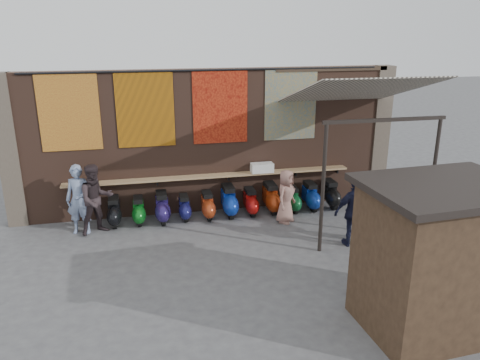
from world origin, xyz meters
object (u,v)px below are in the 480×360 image
(diner_right, at_px, (96,199))
(shopper_grey, at_px, (426,214))
(scooter_stool_7, at_px, (271,198))
(market_stall, at_px, (437,261))
(scooter_stool_10, at_px, (330,194))
(scooter_stool_6, at_px, (250,202))
(diner_left, at_px, (79,200))
(shopper_tan, at_px, (286,196))
(shopper_navy, at_px, (355,212))
(shelf_box, at_px, (262,168))
(scooter_stool_9, at_px, (311,196))
(scooter_stool_4, at_px, (208,205))
(scooter_stool_8, at_px, (293,199))
(scooter_stool_2, at_px, (162,208))
(scooter_stool_0, at_px, (114,212))
(scooter_stool_5, at_px, (229,201))
(scooter_stool_3, at_px, (184,208))
(scooter_stool_1, at_px, (139,211))

(diner_right, bearing_deg, shopper_grey, -42.53)
(scooter_stool_7, xyz_separation_m, market_stall, (1.24, -5.80, 0.85))
(scooter_stool_10, height_order, market_stall, market_stall)
(scooter_stool_6, relative_size, scooter_stool_10, 0.92)
(diner_left, bearing_deg, shopper_tan, 5.98)
(diner_left, relative_size, shopper_navy, 1.04)
(shelf_box, height_order, shopper_navy, shopper_navy)
(scooter_stool_9, xyz_separation_m, diner_left, (-6.33, -0.29, 0.51))
(diner_left, distance_m, shopper_tan, 5.36)
(scooter_stool_4, relative_size, scooter_stool_6, 1.00)
(scooter_stool_4, xyz_separation_m, scooter_stool_8, (2.46, -0.02, -0.01))
(shelf_box, distance_m, scooter_stool_2, 3.01)
(shopper_navy, bearing_deg, scooter_stool_0, -24.15)
(scooter_stool_4, relative_size, scooter_stool_9, 0.93)
(scooter_stool_7, distance_m, scooter_stool_8, 0.63)
(scooter_stool_8, bearing_deg, shelf_box, 157.96)
(scooter_stool_5, distance_m, scooter_stool_7, 1.22)
(scooter_stool_5, height_order, scooter_stool_7, scooter_stool_5)
(scooter_stool_4, relative_size, shopper_grey, 0.44)
(scooter_stool_9, height_order, market_stall, market_stall)
(shelf_box, bearing_deg, scooter_stool_4, -168.92)
(scooter_stool_6, distance_m, diner_left, 4.58)
(scooter_stool_6, bearing_deg, diner_left, -176.24)
(scooter_stool_3, relative_size, scooter_stool_5, 0.79)
(scooter_stool_10, relative_size, diner_left, 0.46)
(scooter_stool_9, height_order, shopper_tan, shopper_tan)
(scooter_stool_7, relative_size, diner_right, 0.48)
(shopper_navy, bearing_deg, diner_left, -18.95)
(scooter_stool_1, bearing_deg, shelf_box, 4.81)
(diner_left, bearing_deg, scooter_stool_9, 13.59)
(market_stall, bearing_deg, diner_right, 134.64)
(scooter_stool_0, height_order, shopper_grey, shopper_grey)
(scooter_stool_0, bearing_deg, shelf_box, 3.78)
(scooter_stool_6, bearing_deg, shelf_box, 36.58)
(diner_left, height_order, market_stall, market_stall)
(shelf_box, height_order, scooter_stool_6, shelf_box)
(diner_right, bearing_deg, shopper_navy, -42.73)
(diner_left, relative_size, diner_right, 0.99)
(scooter_stool_7, xyz_separation_m, scooter_stool_10, (1.81, 0.02, -0.02))
(shelf_box, distance_m, scooter_stool_10, 2.21)
(scooter_stool_7, distance_m, shopper_grey, 4.22)
(scooter_stool_7, distance_m, diner_left, 5.18)
(scooter_stool_9, bearing_deg, scooter_stool_8, -176.60)
(scooter_stool_2, height_order, shopper_tan, shopper_tan)
(scooter_stool_2, xyz_separation_m, market_stall, (4.32, -5.76, 0.86))
(shelf_box, relative_size, scooter_stool_5, 0.71)
(scooter_stool_2, distance_m, scooter_stool_8, 3.71)
(scooter_stool_0, height_order, scooter_stool_5, scooter_stool_5)
(scooter_stool_7, bearing_deg, scooter_stool_6, -177.61)
(diner_left, bearing_deg, scooter_stool_5, 15.73)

